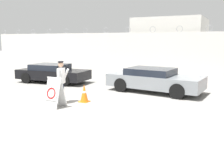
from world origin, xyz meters
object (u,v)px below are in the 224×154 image
object	(u,v)px
parked_car_rear_sedan	(154,80)
traffic_cone_near	(84,93)
parked_car_front_coupe	(53,73)
security_guard	(61,80)
barricade_sign	(54,92)

from	to	relation	value
parked_car_rear_sedan	traffic_cone_near	bearing A→B (deg)	-115.64
traffic_cone_near	parked_car_front_coupe	size ratio (longest dim) A/B	0.17
parked_car_rear_sedan	parked_car_front_coupe	bearing A→B (deg)	-173.48
traffic_cone_near	parked_car_rear_sedan	distance (m)	3.95
security_guard	barricade_sign	bearing A→B (deg)	174.00
parked_car_front_coupe	barricade_sign	bearing A→B (deg)	-54.46
barricade_sign	parked_car_front_coupe	world-z (taller)	barricade_sign
parked_car_front_coupe	parked_car_rear_sedan	distance (m)	6.49
security_guard	parked_car_rear_sedan	bearing A→B (deg)	-54.53
security_guard	traffic_cone_near	xyz separation A→B (m)	(0.74, 0.58, -0.61)
barricade_sign	parked_car_front_coupe	size ratio (longest dim) A/B	0.26
security_guard	parked_car_front_coupe	xyz separation A→B (m)	(-3.72, 3.83, -0.40)
barricade_sign	traffic_cone_near	distance (m)	1.40
traffic_cone_near	parked_car_front_coupe	xyz separation A→B (m)	(-4.46, 3.25, 0.22)
traffic_cone_near	parked_car_rear_sedan	bearing A→B (deg)	59.01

